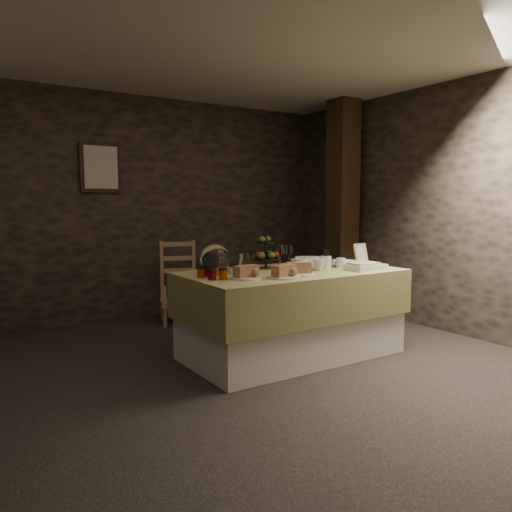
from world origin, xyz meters
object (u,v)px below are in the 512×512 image
chair (177,286)px  timber_column (342,208)px  buffet_table (292,307)px  fruit_stand (267,254)px

chair → timber_column: size_ratio=0.28×
buffet_table → chair: (-0.32, 1.74, -0.03)m
buffet_table → fruit_stand: fruit_stand is taller
buffet_table → fruit_stand: size_ratio=5.78×
buffet_table → chair: chair is taller
timber_column → buffet_table: bearing=-145.3°
buffet_table → chair: bearing=100.3°
buffet_table → chair: 1.77m
timber_column → fruit_stand: bearing=-153.2°
chair → timber_column: (1.94, -0.62, 0.89)m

